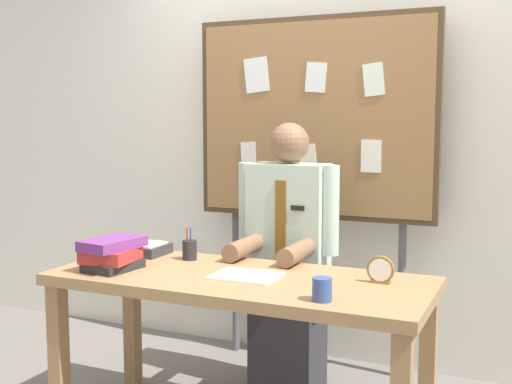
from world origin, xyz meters
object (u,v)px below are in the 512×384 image
object	(u,v)px
open_notebook	(246,276)
bulletin_board	(314,123)
book_stack	(112,254)
pen_holder	(190,250)
desk	(239,297)
desk_clock	(381,271)
paper_tray	(141,248)
person	(288,268)
coffee_mug	(322,289)

from	to	relation	value
open_notebook	bulletin_board	bearing A→B (deg)	92.37
book_stack	pen_holder	distance (m)	0.39
desk	book_stack	bearing A→B (deg)	-166.26
desk_clock	pen_holder	size ratio (longest dim) A/B	0.72
desk	pen_holder	xyz separation A→B (m)	(-0.36, 0.19, 0.15)
bulletin_board	desk_clock	world-z (taller)	bulletin_board
book_stack	paper_tray	world-z (taller)	book_stack
desk	person	bearing A→B (deg)	90.00
desk	bulletin_board	size ratio (longest dim) A/B	0.83
coffee_mug	paper_tray	size ratio (longest dim) A/B	0.34
desk	paper_tray	world-z (taller)	paper_tray
bulletin_board	coffee_mug	bearing A→B (deg)	-69.24
book_stack	bulletin_board	bearing A→B (deg)	62.79
book_stack	pen_holder	size ratio (longest dim) A/B	1.93
bulletin_board	open_notebook	xyz separation A→B (m)	(0.04, -0.99, -0.65)
person	coffee_mug	bearing A→B (deg)	-60.76
desk	coffee_mug	distance (m)	0.53
person	desk_clock	world-z (taller)	person
book_stack	coffee_mug	distance (m)	1.03
desk	pen_holder	world-z (taller)	pen_holder
paper_tray	book_stack	bearing A→B (deg)	-76.84
bulletin_board	pen_holder	distance (m)	1.06
bulletin_board	pen_holder	world-z (taller)	bulletin_board
person	open_notebook	world-z (taller)	person
person	desk_clock	bearing A→B (deg)	-37.83
coffee_mug	book_stack	bearing A→B (deg)	174.95
coffee_mug	pen_holder	xyz separation A→B (m)	(-0.82, 0.42, 0.00)
desk	coffee_mug	bearing A→B (deg)	-26.84
person	desk	bearing A→B (deg)	-90.00
person	book_stack	size ratio (longest dim) A/B	4.58
person	open_notebook	xyz separation A→B (m)	(0.04, -0.60, 0.10)
desk_clock	book_stack	bearing A→B (deg)	-167.32
person	book_stack	world-z (taller)	person
pen_holder	paper_tray	bearing A→B (deg)	176.62
book_stack	paper_tray	size ratio (longest dim) A/B	1.19
open_notebook	coffee_mug	xyz separation A→B (m)	(0.42, -0.21, 0.04)
open_notebook	desk_clock	distance (m)	0.57
book_stack	desk_clock	world-z (taller)	book_stack
desk	desk_clock	world-z (taller)	desk_clock
bulletin_board	open_notebook	world-z (taller)	bulletin_board
open_notebook	book_stack	bearing A→B (deg)	-168.93
bulletin_board	desk_clock	distance (m)	1.20
coffee_mug	paper_tray	distance (m)	1.19
person	paper_tray	xyz separation A→B (m)	(-0.65, -0.38, 0.12)
bulletin_board	coffee_mug	xyz separation A→B (m)	(0.46, -1.21, -0.62)
person	bulletin_board	bearing A→B (deg)	90.02
paper_tray	open_notebook	bearing A→B (deg)	-18.00
bulletin_board	open_notebook	size ratio (longest dim) A/B	7.16
coffee_mug	bulletin_board	bearing A→B (deg)	110.76
pen_holder	paper_tray	distance (m)	0.30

